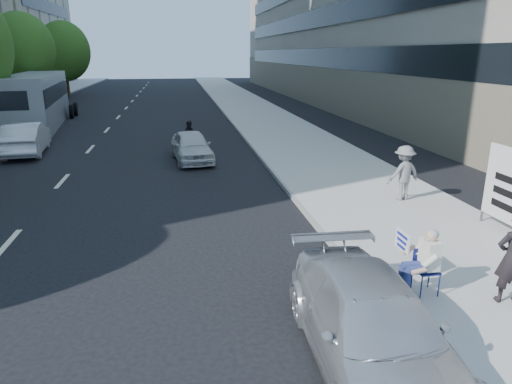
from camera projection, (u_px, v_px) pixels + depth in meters
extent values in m
plane|color=black|center=(278.00, 260.00, 10.54)|extent=(160.00, 160.00, 0.00)
cube|color=#AFACA3|center=(272.00, 124.00, 30.02)|extent=(5.00, 120.00, 0.15)
cylinder|color=#382616|center=(29.00, 94.00, 36.17)|extent=(0.30, 0.30, 2.97)
ellipsoid|color=#275416|center=(22.00, 49.00, 35.17)|extent=(4.80, 4.80, 5.52)
cylinder|color=#382616|center=(68.00, 84.00, 49.42)|extent=(0.30, 0.30, 2.62)
ellipsoid|color=#275416|center=(64.00, 51.00, 48.40)|extent=(5.40, 5.40, 6.21)
cylinder|color=navy|center=(421.00, 287.00, 8.55)|extent=(0.02, 0.02, 0.45)
cylinder|color=navy|center=(439.00, 286.00, 8.60)|extent=(0.02, 0.02, 0.45)
cylinder|color=navy|center=(412.00, 278.00, 8.89)|extent=(0.02, 0.02, 0.45)
cylinder|color=navy|center=(429.00, 277.00, 8.94)|extent=(0.02, 0.02, 0.45)
cube|color=navy|center=(426.00, 271.00, 8.67)|extent=(0.40, 0.40, 0.03)
cube|color=navy|center=(422.00, 258.00, 8.80)|extent=(0.40, 0.02, 0.40)
cylinder|color=navy|center=(419.00, 270.00, 8.52)|extent=(0.44, 0.17, 0.17)
cylinder|color=navy|center=(407.00, 282.00, 8.55)|extent=(0.14, 0.14, 0.46)
cube|color=black|center=(402.00, 295.00, 8.62)|extent=(0.26, 0.11, 0.10)
cylinder|color=navy|center=(414.00, 265.00, 8.71)|extent=(0.44, 0.17, 0.17)
cylinder|color=navy|center=(402.00, 277.00, 8.74)|extent=(0.14, 0.14, 0.46)
cube|color=black|center=(398.00, 290.00, 8.81)|extent=(0.26, 0.11, 0.10)
cube|color=beige|center=(429.00, 254.00, 8.58)|extent=(0.26, 0.42, 0.56)
sphere|color=tan|center=(432.00, 236.00, 8.47)|extent=(0.23, 0.23, 0.23)
ellipsoid|color=gray|center=(433.00, 234.00, 8.46)|extent=(0.22, 0.24, 0.19)
ellipsoid|color=gray|center=(427.00, 240.00, 8.48)|extent=(0.10, 0.14, 0.13)
cylinder|color=beige|center=(430.00, 261.00, 8.34)|extent=(0.30, 0.10, 0.25)
cylinder|color=tan|center=(419.00, 271.00, 8.36)|extent=(0.29, 0.09, 0.14)
cylinder|color=beige|center=(419.00, 248.00, 8.81)|extent=(0.26, 0.20, 0.32)
cylinder|color=tan|center=(409.00, 250.00, 8.95)|extent=(0.30, 0.21, 0.18)
cube|color=white|center=(403.00, 241.00, 9.04)|extent=(0.03, 0.55, 0.40)
imported|color=slate|center=(404.00, 173.00, 14.17)|extent=(1.22, 0.85, 1.72)
cylinder|color=#4C4C4C|center=(487.00, 182.00, 12.25)|extent=(0.06, 0.06, 2.20)
cube|color=black|center=(511.00, 195.00, 11.32)|extent=(0.01, 1.30, 0.18)
cube|color=black|center=(508.00, 209.00, 11.42)|extent=(0.01, 1.30, 0.18)
imported|color=#B3B6BB|center=(372.00, 327.00, 6.79)|extent=(2.06, 4.67, 1.33)
imported|color=silver|center=(192.00, 146.00, 20.03)|extent=(1.98, 4.01, 1.32)
imported|color=silver|center=(26.00, 138.00, 21.42)|extent=(2.10, 4.69, 1.49)
cylinder|color=black|center=(191.00, 145.00, 21.94)|extent=(0.13, 0.64, 0.64)
cylinder|color=black|center=(190.00, 140.00, 23.26)|extent=(0.13, 0.64, 0.64)
cube|color=black|center=(190.00, 138.00, 22.53)|extent=(0.28, 1.21, 0.35)
imported|color=black|center=(190.00, 135.00, 22.39)|extent=(0.70, 0.55, 1.42)
cube|color=gray|center=(37.00, 100.00, 29.38)|extent=(3.87, 12.21, 3.30)
cube|color=black|center=(15.00, 92.00, 29.02)|extent=(1.39, 11.43, 1.00)
cube|color=black|center=(57.00, 92.00, 29.43)|extent=(1.39, 11.43, 1.00)
cube|color=black|center=(3.00, 101.00, 23.55)|extent=(2.39, 0.34, 1.00)
cylinder|color=black|center=(41.00, 129.00, 25.68)|extent=(0.36, 1.02, 1.00)
cylinder|color=black|center=(6.00, 125.00, 27.16)|extent=(0.36, 1.02, 1.00)
cylinder|color=black|center=(50.00, 123.00, 27.56)|extent=(0.36, 1.02, 1.00)
cylinder|color=black|center=(35.00, 112.00, 32.82)|extent=(0.36, 1.02, 1.00)
cylinder|color=black|center=(71.00, 111.00, 33.22)|extent=(0.36, 1.02, 1.00)
cylinder|color=black|center=(41.00, 110.00, 34.23)|extent=(0.36, 1.02, 1.00)
cylinder|color=black|center=(76.00, 109.00, 34.63)|extent=(0.36, 1.02, 1.00)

